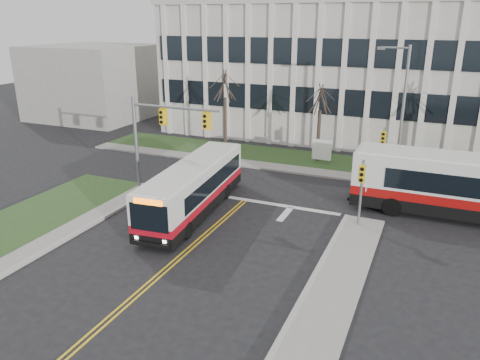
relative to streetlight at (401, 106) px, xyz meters
name	(u,v)px	position (x,y,z in m)	size (l,w,h in m)	color
ground	(179,258)	(-8.03, -16.20, -5.19)	(120.00, 120.00, 0.00)	black
sidewalk_cross	(347,176)	(-3.03, -1.00, -5.12)	(44.00, 1.60, 0.14)	#9E9B93
building_lawn	(354,166)	(-3.03, 1.80, -5.13)	(44.00, 5.00, 0.12)	#2D4D21
office_building	(383,72)	(-3.03, 13.80, 0.81)	(40.00, 16.00, 12.00)	silver
building_annex	(96,82)	(-34.03, 9.80, -1.19)	(12.00, 12.00, 8.00)	#9E9B93
mast_arm_signal	(157,129)	(-13.65, -9.04, -0.94)	(6.11, 0.38, 6.20)	slate
signal_pole_near	(361,184)	(-0.83, -9.30, -2.69)	(0.34, 0.39, 3.80)	slate
signal_pole_far	(383,146)	(-0.83, -0.80, -2.69)	(0.34, 0.39, 3.80)	slate
streetlight	(401,106)	(0.00, 0.00, 0.00)	(2.15, 0.25, 9.20)	slate
directory_sign	(322,150)	(-5.53, 1.30, -4.02)	(1.50, 0.12, 2.00)	slate
tree_left	(225,87)	(-14.03, 1.80, 0.32)	(1.80, 1.80, 7.70)	#42352B
tree_mid	(320,100)	(-6.03, 2.00, -0.31)	(1.80, 1.80, 6.82)	#42352B
bus_main	(194,189)	(-10.09, -10.94, -3.76)	(2.32, 10.72, 2.86)	silver
bus_cross	(474,190)	(4.83, -5.61, -3.44)	(2.85, 13.17, 3.51)	silver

